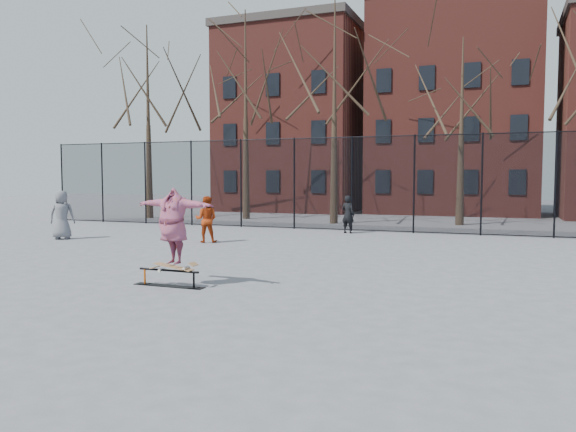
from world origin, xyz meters
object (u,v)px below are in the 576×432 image
at_px(bystander_red, 206,219).
at_px(bystander_grey, 62,215).
at_px(skate_rail, 169,280).
at_px(skater, 173,227).
at_px(skateboard, 174,267).
at_px(bystander_black, 348,214).

bearing_deg(bystander_red, bystander_grey, -6.37).
height_order(skate_rail, bystander_red, bystander_red).
xyz_separation_m(skate_rail, bystander_red, (-3.19, 7.21, 0.67)).
relative_size(skater, bystander_red, 1.20).
height_order(skateboard, bystander_red, bystander_red).
height_order(bystander_black, bystander_red, bystander_red).
bearing_deg(bystander_black, bystander_red, 68.18).
relative_size(skate_rail, bystander_red, 1.00).
bearing_deg(skateboard, bystander_black, 87.93).
bearing_deg(skate_rail, bystander_grey, 144.43).
xyz_separation_m(skate_rail, bystander_black, (0.56, 12.15, 0.63)).
distance_m(skateboard, bystander_black, 12.16).
distance_m(skater, bystander_red, 7.94).
height_order(skate_rail, bystander_grey, bystander_grey).
relative_size(skateboard, skater, 0.48).
relative_size(skateboard, bystander_grey, 0.52).
bearing_deg(bystander_black, skate_rail, 102.71).
relative_size(bystander_grey, bystander_red, 1.11).
height_order(skater, bystander_red, skater).
height_order(skate_rail, bystander_black, bystander_black).
xyz_separation_m(bystander_grey, bystander_black, (9.21, 5.97, -0.13)).
bearing_deg(skateboard, skate_rail, -180.00).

